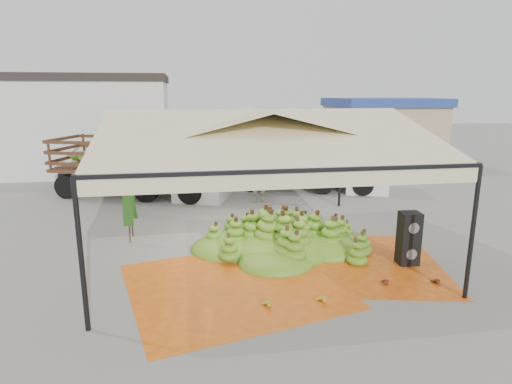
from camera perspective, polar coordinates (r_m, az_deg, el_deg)
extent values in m
plane|color=slate|center=(12.82, 0.22, -7.22)|extent=(90.00, 90.00, 0.00)
cylinder|color=black|center=(8.62, -22.30, -8.02)|extent=(0.10, 0.10, 3.00)
cylinder|color=black|center=(10.33, 26.88, -5.01)|extent=(0.10, 0.10, 3.00)
cylinder|color=black|center=(16.24, -16.29, 2.12)|extent=(0.10, 0.10, 3.00)
cylinder|color=black|center=(17.21, 11.20, 3.00)|extent=(0.10, 0.10, 3.00)
pyramid|color=beige|center=(12.06, 0.24, 8.57)|extent=(8.00, 8.00, 1.00)
cube|color=black|center=(12.11, 0.24, 6.21)|extent=(8.00, 8.00, 0.08)
cube|color=beige|center=(12.13, 0.23, 5.36)|extent=(8.00, 8.00, 0.36)
cube|color=silver|center=(27.12, -26.79, 7.64)|extent=(14.00, 6.00, 5.00)
cube|color=black|center=(27.06, -27.40, 13.32)|extent=(14.30, 6.30, 0.40)
cube|color=tan|center=(27.73, 16.41, 7.14)|extent=(6.00, 5.00, 3.60)
cube|color=navy|center=(27.61, 16.69, 11.37)|extent=(6.30, 5.30, 0.50)
cube|color=orange|center=(10.39, -3.18, -12.29)|extent=(5.58, 5.42, 0.01)
cube|color=orange|center=(12.01, 13.57, -9.03)|extent=(4.95, 5.11, 0.01)
ellipsoid|color=#56861C|center=(12.35, 3.54, -5.29)|extent=(5.64, 4.80, 1.13)
ellipsoid|color=gold|center=(9.65, 8.37, -13.97)|extent=(0.50, 0.45, 0.18)
ellipsoid|color=gold|center=(9.37, 1.01, -14.66)|extent=(0.51, 0.47, 0.19)
ellipsoid|color=#602715|center=(10.81, 16.44, -11.29)|extent=(0.49, 0.45, 0.18)
ellipsoid|color=#5B1F14|center=(11.22, 22.60, -10.90)|extent=(0.38, 0.31, 0.17)
ellipsoid|color=#547618|center=(11.32, 1.48, -9.55)|extent=(0.51, 0.47, 0.19)
ellipsoid|color=#577D1A|center=(12.38, 1.69, 4.58)|extent=(0.24, 0.24, 0.20)
ellipsoid|color=#577D1A|center=(12.75, 8.34, 4.70)|extent=(0.24, 0.24, 0.20)
ellipsoid|color=#577D1A|center=(13.29, 14.53, 4.76)|extent=(0.24, 0.24, 0.20)
cube|color=black|center=(12.12, 19.56, -7.45)|extent=(0.54, 0.48, 0.71)
cube|color=black|center=(11.90, 19.82, -4.22)|extent=(0.54, 0.48, 0.71)
imported|color=gray|center=(17.63, 0.32, 1.79)|extent=(0.77, 0.56, 1.97)
cube|color=#512A1B|center=(19.87, -17.38, 3.07)|extent=(6.19, 4.33, 0.14)
cube|color=silver|center=(18.44, -7.03, 3.19)|extent=(2.75, 3.02, 2.60)
cylinder|color=black|center=(20.07, -23.88, 0.66)|extent=(1.07, 0.66, 1.02)
cylinder|color=black|center=(21.94, -20.65, 1.94)|extent=(1.07, 0.66, 1.02)
cylinder|color=black|center=(18.32, -14.43, 0.28)|extent=(1.07, 0.66, 1.02)
cylinder|color=black|center=(20.35, -11.84, 1.68)|extent=(1.07, 0.66, 1.02)
cylinder|color=black|center=(17.62, -8.73, 0.04)|extent=(1.07, 0.66, 1.02)
cylinder|color=black|center=(19.72, -6.64, 1.51)|extent=(1.07, 0.66, 1.02)
ellipsoid|color=#457E1A|center=(19.78, -17.49, 4.68)|extent=(4.94, 3.42, 0.79)
cube|color=yellow|center=(19.47, -16.09, 5.99)|extent=(2.88, 2.88, 0.28)
cube|color=#503B1A|center=(20.25, 4.98, 3.47)|extent=(5.55, 3.80, 0.12)
cube|color=silver|center=(20.31, 14.48, 3.42)|extent=(2.43, 2.69, 2.34)
cylinder|color=black|center=(19.57, -0.61, 1.36)|extent=(0.96, 0.57, 0.91)
cylinder|color=black|center=(21.54, 0.26, 2.46)|extent=(0.96, 0.57, 0.91)
cylinder|color=black|center=(19.33, 8.95, 1.05)|extent=(0.96, 0.57, 0.91)
cylinder|color=black|center=(21.32, 8.94, 2.19)|extent=(0.96, 0.57, 0.91)
cylinder|color=black|center=(19.42, 14.05, 0.87)|extent=(0.96, 0.57, 0.91)
cylinder|color=black|center=(21.41, 13.57, 2.02)|extent=(0.96, 0.57, 0.91)
ellipsoid|color=#3A7418|center=(20.17, 5.00, 4.89)|extent=(4.43, 3.00, 0.71)
cube|color=gold|center=(20.09, 6.48, 6.00)|extent=(2.56, 2.56, 0.25)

